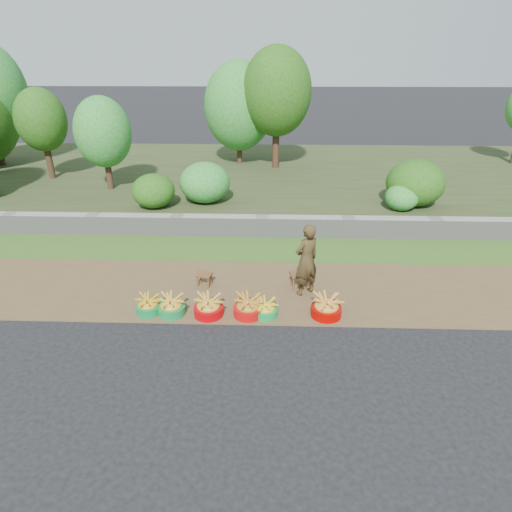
{
  "coord_description": "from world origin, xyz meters",
  "views": [
    {
      "loc": [
        0.19,
        -6.32,
        4.38
      ],
      "look_at": [
        -0.07,
        1.3,
        0.75
      ],
      "focal_mm": 30.0,
      "sensor_mm": 36.0,
      "label": 1
    }
  ],
  "objects_px": {
    "basin_f": "(326,308)",
    "basin_c": "(209,307)",
    "basin_b": "(171,306)",
    "stool_left": "(204,276)",
    "stool_right": "(299,276)",
    "basin_d": "(248,307)",
    "basin_e": "(265,309)",
    "vendor_woman": "(306,260)",
    "basin_a": "(149,306)"
  },
  "relations": [
    {
      "from": "basin_c",
      "to": "vendor_woman",
      "type": "relative_size",
      "value": 0.37
    },
    {
      "from": "basin_d",
      "to": "basin_c",
      "type": "bearing_deg",
      "value": -178.54
    },
    {
      "from": "basin_f",
      "to": "vendor_woman",
      "type": "bearing_deg",
      "value": 112.45
    },
    {
      "from": "basin_f",
      "to": "vendor_woman",
      "type": "relative_size",
      "value": 0.38
    },
    {
      "from": "basin_f",
      "to": "stool_right",
      "type": "xyz_separation_m",
      "value": [
        -0.43,
        1.02,
        0.1
      ]
    },
    {
      "from": "basin_a",
      "to": "basin_d",
      "type": "relative_size",
      "value": 0.86
    },
    {
      "from": "basin_d",
      "to": "stool_left",
      "type": "distance_m",
      "value": 1.44
    },
    {
      "from": "basin_a",
      "to": "stool_left",
      "type": "bearing_deg",
      "value": 49.31
    },
    {
      "from": "basin_a",
      "to": "basin_b",
      "type": "xyz_separation_m",
      "value": [
        0.44,
        -0.03,
        0.01
      ]
    },
    {
      "from": "basin_a",
      "to": "stool_left",
      "type": "relative_size",
      "value": 1.31
    },
    {
      "from": "basin_b",
      "to": "vendor_woman",
      "type": "bearing_deg",
      "value": 18.29
    },
    {
      "from": "basin_b",
      "to": "basin_c",
      "type": "xyz_separation_m",
      "value": [
        0.69,
        -0.02,
        0.01
      ]
    },
    {
      "from": "basin_d",
      "to": "basin_f",
      "type": "distance_m",
      "value": 1.42
    },
    {
      "from": "stool_left",
      "to": "stool_right",
      "type": "distance_m",
      "value": 1.95
    },
    {
      "from": "basin_a",
      "to": "basin_e",
      "type": "distance_m",
      "value": 2.16
    },
    {
      "from": "stool_left",
      "to": "stool_right",
      "type": "height_order",
      "value": "stool_right"
    },
    {
      "from": "basin_a",
      "to": "basin_c",
      "type": "bearing_deg",
      "value": -2.96
    },
    {
      "from": "vendor_woman",
      "to": "basin_e",
      "type": "bearing_deg",
      "value": 12.34
    },
    {
      "from": "basin_b",
      "to": "stool_left",
      "type": "relative_size",
      "value": 1.43
    },
    {
      "from": "basin_b",
      "to": "basin_e",
      "type": "height_order",
      "value": "basin_b"
    },
    {
      "from": "basin_b",
      "to": "stool_left",
      "type": "xyz_separation_m",
      "value": [
        0.45,
        1.07,
        0.07
      ]
    },
    {
      "from": "stool_left",
      "to": "vendor_woman",
      "type": "xyz_separation_m",
      "value": [
        2.05,
        -0.24,
        0.52
      ]
    },
    {
      "from": "basin_d",
      "to": "basin_b",
      "type": "bearing_deg",
      "value": 179.81
    },
    {
      "from": "basin_c",
      "to": "stool_left",
      "type": "xyz_separation_m",
      "value": [
        -0.24,
        1.09,
        0.06
      ]
    },
    {
      "from": "basin_c",
      "to": "basin_e",
      "type": "height_order",
      "value": "basin_c"
    },
    {
      "from": "basin_e",
      "to": "basin_f",
      "type": "relative_size",
      "value": 0.81
    },
    {
      "from": "basin_f",
      "to": "basin_c",
      "type": "bearing_deg",
      "value": -178.68
    },
    {
      "from": "basin_b",
      "to": "basin_f",
      "type": "relative_size",
      "value": 0.91
    },
    {
      "from": "basin_e",
      "to": "vendor_woman",
      "type": "relative_size",
      "value": 0.31
    },
    {
      "from": "basin_d",
      "to": "basin_e",
      "type": "bearing_deg",
      "value": -0.5
    },
    {
      "from": "basin_e",
      "to": "basin_f",
      "type": "xyz_separation_m",
      "value": [
        1.11,
        0.03,
        0.04
      ]
    },
    {
      "from": "basin_e",
      "to": "basin_c",
      "type": "bearing_deg",
      "value": -179.13
    },
    {
      "from": "stool_right",
      "to": "basin_e",
      "type": "bearing_deg",
      "value": -122.78
    },
    {
      "from": "basin_d",
      "to": "vendor_woman",
      "type": "distance_m",
      "value": 1.49
    },
    {
      "from": "basin_e",
      "to": "stool_left",
      "type": "relative_size",
      "value": 1.27
    },
    {
      "from": "basin_b",
      "to": "stool_left",
      "type": "distance_m",
      "value": 1.16
    },
    {
      "from": "basin_b",
      "to": "stool_right",
      "type": "xyz_separation_m",
      "value": [
        2.4,
        1.05,
        0.11
      ]
    },
    {
      "from": "basin_b",
      "to": "basin_c",
      "type": "height_order",
      "value": "basin_c"
    },
    {
      "from": "stool_right",
      "to": "vendor_woman",
      "type": "height_order",
      "value": "vendor_woman"
    },
    {
      "from": "basin_b",
      "to": "stool_right",
      "type": "bearing_deg",
      "value": 23.56
    },
    {
      "from": "basin_f",
      "to": "stool_right",
      "type": "relative_size",
      "value": 1.33
    },
    {
      "from": "basin_c",
      "to": "basin_e",
      "type": "distance_m",
      "value": 1.04
    },
    {
      "from": "basin_d",
      "to": "basin_f",
      "type": "height_order",
      "value": "basin_f"
    },
    {
      "from": "basin_e",
      "to": "basin_f",
      "type": "bearing_deg",
      "value": 1.74
    },
    {
      "from": "basin_d",
      "to": "basin_e",
      "type": "distance_m",
      "value": 0.31
    },
    {
      "from": "basin_c",
      "to": "stool_right",
      "type": "xyz_separation_m",
      "value": [
        1.72,
        1.07,
        0.1
      ]
    },
    {
      "from": "stool_right",
      "to": "vendor_woman",
      "type": "relative_size",
      "value": 0.29
    },
    {
      "from": "basin_b",
      "to": "stool_left",
      "type": "bearing_deg",
      "value": 67.0
    },
    {
      "from": "stool_left",
      "to": "stool_right",
      "type": "xyz_separation_m",
      "value": [
        1.95,
        -0.02,
        0.05
      ]
    },
    {
      "from": "basin_b",
      "to": "basin_f",
      "type": "height_order",
      "value": "basin_f"
    }
  ]
}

